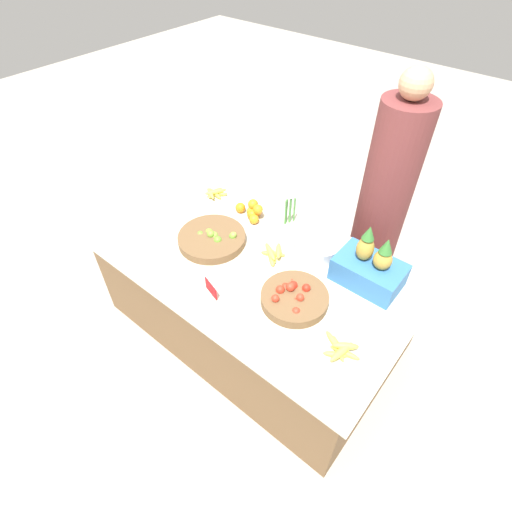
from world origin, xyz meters
The scene contains 13 objects.
ground_plane centered at (0.00, 0.00, 0.00)m, with size 12.00×12.00×0.00m, color #ADA599.
market_table centered at (0.00, 0.00, 0.31)m, with size 1.90×1.13×0.62m.
lime_bowl centered at (-0.33, -0.04, 0.65)m, with size 0.42×0.42×0.09m.
tomato_basket centered at (0.35, -0.10, 0.65)m, with size 0.37×0.37×0.10m.
orange_pile centered at (-0.30, 0.33, 0.67)m, with size 0.22×0.16×0.12m.
metal_bowl centered at (0.22, 0.33, 0.66)m, with size 0.31×0.31×0.08m.
price_sign centered at (-0.03, -0.35, 0.66)m, with size 0.11×0.04×0.08m.
produce_crate centered at (0.58, 0.28, 0.73)m, with size 0.37×0.25×0.38m.
veg_bundle centered at (-0.07, 0.43, 0.72)m, with size 0.04×0.07×0.19m.
banana_bunch_back_center centered at (-0.67, 0.33, 0.65)m, with size 0.16×0.17×0.06m.
banana_bunch_front_right centered at (0.05, 0.10, 0.65)m, with size 0.16×0.18×0.06m.
banana_bunch_middle_right centered at (0.71, -0.22, 0.65)m, with size 0.22×0.17×0.06m.
vendor_person centered at (0.36, 0.91, 0.73)m, with size 0.33×0.33×1.59m.
Camera 1 is at (1.08, -1.31, 2.31)m, focal length 28.00 mm.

